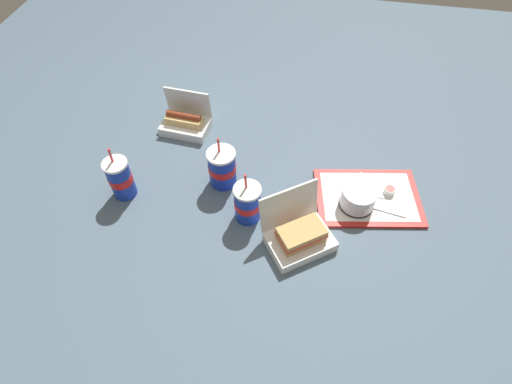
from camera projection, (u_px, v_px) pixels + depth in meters
The scene contains 11 objects.
ground_plane at pixel (252, 198), 1.44m from camera, with size 3.20×3.20×0.00m, color #4C6070.
food_tray at pixel (368, 197), 1.44m from camera, with size 0.41×0.32×0.01m.
cake_container at pixel (358, 198), 1.38m from camera, with size 0.12×0.12×0.08m.
ketchup_cup at pixel (389, 190), 1.43m from camera, with size 0.04×0.04×0.02m.
napkin_stack at pixel (372, 185), 1.46m from camera, with size 0.10×0.10×0.00m, color white.
plastic_fork at pixel (390, 212), 1.38m from camera, with size 0.11×0.01×0.01m, color white.
clamshell_sandwich_corner at pixel (299, 236), 1.29m from camera, with size 0.27×0.26×0.18m.
clamshell_hotdog_center at pixel (186, 122), 1.64m from camera, with size 0.20×0.15×0.16m.
soda_cup_corner at pixel (248, 203), 1.34m from camera, with size 0.09×0.09×0.21m.
soda_cup_front at pixel (120, 178), 1.39m from camera, with size 0.09×0.09×0.22m.
soda_cup_right at pixel (222, 168), 1.43m from camera, with size 0.10×0.10×0.21m.
Camera 1 is at (-0.18, 0.87, 1.14)m, focal length 28.00 mm.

